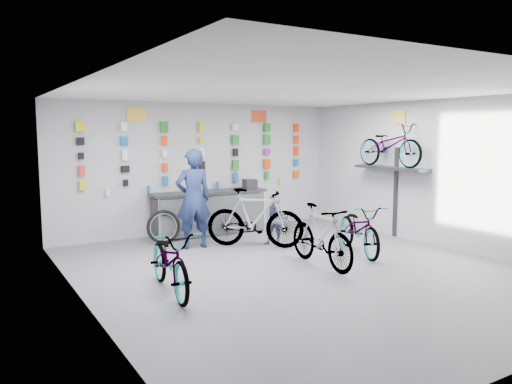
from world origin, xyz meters
TOP-DOWN VIEW (x-y plane):
  - floor at (0.00, 0.00)m, footprint 8.00×8.00m
  - ceiling at (0.00, 0.00)m, footprint 8.00×8.00m
  - wall_back at (0.00, 4.00)m, footprint 7.00×0.00m
  - wall_left at (-3.50, 0.00)m, footprint 0.00×8.00m
  - wall_right at (3.50, 0.00)m, footprint 0.00×8.00m
  - counter at (0.00, 3.54)m, footprint 2.70×0.66m
  - merch_wall at (0.09, 3.93)m, footprint 5.57×0.08m
  - wall_bracket at (3.33, 1.20)m, footprint 0.39×1.90m
  - sign_left at (-1.50, 3.98)m, footprint 0.42×0.02m
  - sign_right at (1.60, 3.98)m, footprint 0.42×0.02m
  - sign_side at (3.48, 1.20)m, footprint 0.02×0.40m
  - bike_left at (-2.32, 0.04)m, footprint 0.84×1.91m
  - bike_center at (0.47, 0.06)m, footprint 0.61×1.83m
  - bike_right at (1.70, 0.43)m, footprint 1.24×1.96m
  - bike_service at (0.24, 1.91)m, footprint 1.87×1.75m
  - bike_wall at (3.25, 1.20)m, footprint 0.63×1.80m
  - clerk at (-0.86, 2.49)m, footprint 0.79×0.57m
  - customer at (0.70, 1.83)m, footprint 0.65×0.64m
  - spare_wheel at (-1.25, 3.17)m, footprint 0.73×0.22m
  - register at (1.08, 3.55)m, footprint 0.32×0.33m

SIDE VIEW (x-z plane):
  - floor at x=0.00m, z-range 0.00..0.00m
  - spare_wheel at x=-1.25m, z-range 0.00..0.72m
  - bike_left at x=-2.32m, z-range 0.00..0.97m
  - counter at x=0.00m, z-range -0.01..0.99m
  - bike_right at x=1.70m, z-range 0.00..0.97m
  - customer at x=0.70m, z-range 0.00..1.06m
  - bike_center at x=0.47m, z-range 0.00..1.09m
  - bike_service at x=0.24m, z-range 0.00..1.20m
  - clerk at x=-0.86m, z-range 0.00..2.01m
  - register at x=1.08m, z-range 1.00..1.22m
  - wall_bracket at x=3.33m, z-range 0.46..2.46m
  - wall_back at x=0.00m, z-range -2.00..5.00m
  - wall_left at x=-3.50m, z-range -2.50..5.50m
  - wall_right at x=3.50m, z-range -2.50..5.50m
  - merch_wall at x=0.09m, z-range 1.05..2.62m
  - bike_wall at x=3.25m, z-range 1.58..2.53m
  - sign_side at x=3.48m, z-range 2.50..2.80m
  - sign_left at x=-1.50m, z-range 2.57..2.87m
  - sign_right at x=1.60m, z-range 2.57..2.87m
  - ceiling at x=0.00m, z-range 3.00..3.00m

